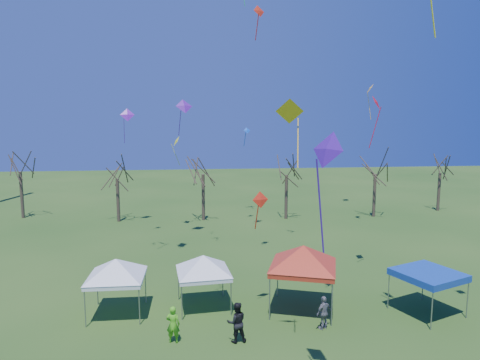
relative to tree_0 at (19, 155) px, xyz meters
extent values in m
plane|color=#264C18|center=(20.85, -27.38, -6.49)|extent=(140.00, 140.00, 0.00)
cylinder|color=#3D2D21|center=(0.00, 0.00, -4.09)|extent=(0.32, 0.32, 4.78)
cylinder|color=#3D2D21|center=(10.08, -2.73, -4.35)|extent=(0.32, 0.32, 4.28)
cylinder|color=#3D2D21|center=(18.48, -3.01, -4.17)|extent=(0.32, 0.32, 4.64)
cylinder|color=#3D2D21|center=(26.88, -3.34, -4.24)|extent=(0.32, 0.32, 4.49)
cylinder|color=#3D2D21|center=(36.20, -3.38, -4.25)|extent=(0.32, 0.32, 4.47)
cylinder|color=#3D2D21|center=(44.57, -1.32, -4.37)|extent=(0.32, 0.32, 4.23)
cylinder|color=gray|center=(12.21, -25.06, -5.57)|extent=(0.06, 0.06, 1.84)
cylinder|color=gray|center=(12.24, -22.49, -5.57)|extent=(0.06, 0.06, 1.84)
cylinder|color=gray|center=(14.79, -25.09, -5.57)|extent=(0.06, 0.06, 1.84)
cylinder|color=gray|center=(14.81, -22.52, -5.57)|extent=(0.06, 0.06, 1.84)
cube|color=white|center=(13.51, -23.79, -4.54)|extent=(2.79, 2.79, 0.22)
pyramid|color=white|center=(13.51, -23.79, -3.51)|extent=(3.90, 3.90, 0.92)
cylinder|color=gray|center=(16.84, -24.82, -5.59)|extent=(0.05, 0.05, 1.79)
cylinder|color=gray|center=(16.59, -22.33, -5.59)|extent=(0.05, 0.05, 1.79)
cylinder|color=gray|center=(19.33, -24.57, -5.59)|extent=(0.05, 0.05, 1.79)
cylinder|color=gray|center=(19.09, -22.08, -5.59)|extent=(0.05, 0.05, 1.79)
cube|color=white|center=(17.96, -23.45, -4.59)|extent=(2.94, 2.94, 0.21)
pyramid|color=white|center=(17.96, -23.45, -3.59)|extent=(3.78, 3.78, 0.90)
cylinder|color=gray|center=(21.21, -25.27, -5.40)|extent=(0.07, 0.07, 2.18)
cylinder|color=gray|center=(22.20, -22.38, -5.40)|extent=(0.07, 0.07, 2.18)
cylinder|color=gray|center=(24.10, -26.25, -5.40)|extent=(0.07, 0.07, 2.18)
cylinder|color=gray|center=(25.08, -23.37, -5.40)|extent=(0.07, 0.07, 2.18)
cube|color=#B42611|center=(23.15, -24.32, -4.18)|extent=(4.15, 4.15, 0.26)
pyramid|color=#B42611|center=(23.15, -24.32, -2.96)|extent=(4.37, 4.37, 1.09)
cylinder|color=gray|center=(28.71, -27.16, -5.53)|extent=(0.06, 0.06, 1.91)
cylinder|color=gray|center=(27.73, -24.68, -5.53)|extent=(0.06, 0.06, 1.91)
cylinder|color=gray|center=(31.19, -26.18, -5.53)|extent=(0.06, 0.06, 1.91)
cylinder|color=gray|center=(30.21, -23.69, -5.53)|extent=(0.06, 0.06, 1.91)
cube|color=#0E379A|center=(29.46, -25.43, -4.46)|extent=(3.71, 3.71, 0.23)
cube|color=#0E379A|center=(29.46, -25.43, -4.29)|extent=(3.71, 3.71, 0.11)
imported|color=black|center=(19.35, -27.22, -5.56)|extent=(0.96, 0.78, 1.86)
imported|color=#53C11E|center=(16.50, -26.96, -5.63)|extent=(0.69, 0.53, 1.71)
imported|color=slate|center=(23.64, -26.48, -5.67)|extent=(1.03, 0.83, 1.64)
cone|color=purple|center=(11.60, -4.97, 4.00)|extent=(1.39, 0.87, 1.22)
cube|color=purple|center=(11.28, -5.03, 2.53)|extent=(0.17, 0.69, 2.30)
cone|color=red|center=(28.61, -20.19, 4.55)|extent=(1.08, 1.22, 0.96)
cube|color=red|center=(28.45, -20.44, 3.04)|extent=(0.56, 0.37, 2.50)
cube|color=yellow|center=(26.94, -28.63, 8.02)|extent=(0.66, 0.25, 2.54)
cone|color=#49169E|center=(21.78, -32.03, 2.55)|extent=(1.14, 1.38, 1.21)
cube|color=#49169E|center=(21.66, -31.83, 0.63)|extent=(0.45, 0.28, 3.22)
cone|color=#CED616|center=(16.02, -6.73, 1.66)|extent=(0.84, 1.18, 0.96)
cube|color=#CED616|center=(15.94, -6.37, 0.41)|extent=(0.77, 0.21, 1.97)
cone|color=#5B169E|center=(16.87, -10.40, 4.63)|extent=(1.56, 1.24, 1.19)
cube|color=#5B169E|center=(16.50, -10.52, 3.28)|extent=(0.29, 0.79, 2.03)
cone|color=yellow|center=(21.16, -29.31, 3.83)|extent=(1.17, 0.81, 0.98)
cube|color=yellow|center=(21.48, -29.38, 2.63)|extent=(0.19, 0.70, 1.88)
cone|color=#F9AF1A|center=(33.23, -8.19, 6.31)|extent=(0.92, 1.18, 0.90)
cube|color=#F9AF1A|center=(33.29, -7.99, 4.81)|extent=(0.44, 0.17, 2.50)
cone|color=blue|center=(22.64, -5.02, 2.55)|extent=(0.77, 0.58, 0.60)
cube|color=blue|center=(22.42, -5.08, 1.71)|extent=(0.17, 0.48, 1.35)
cone|color=red|center=(20.86, -24.41, -0.49)|extent=(0.88, 0.41, 0.86)
cube|color=red|center=(20.66, -24.46, -1.36)|extent=(0.15, 0.45, 1.34)
cone|color=red|center=(21.74, -17.90, 10.22)|extent=(0.92, 0.75, 0.79)
cube|color=red|center=(21.59, -17.98, 9.23)|extent=(0.21, 0.34, 1.57)
camera|label=1|loc=(17.50, -45.32, 3.47)|focal=32.00mm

